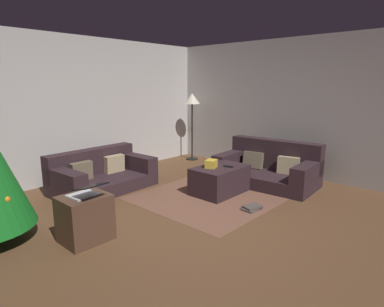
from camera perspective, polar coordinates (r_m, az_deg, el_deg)
The scene contains 13 objects.
ground_plane at distance 4.19m, azimuth 1.10°, elevation -12.76°, with size 6.40×6.40×0.00m, color brown.
rear_partition at distance 6.34m, azimuth -20.82°, elevation 7.17°, with size 6.40×0.12×2.60m, color #BCB7B2.
corner_partition at distance 6.51m, azimuth 19.90°, elevation 7.34°, with size 0.12×6.40×2.60m, color #B5B0AB.
couch_left at distance 5.77m, azimuth -15.64°, elevation -3.52°, with size 1.68×1.00×0.66m.
couch_right at distance 6.03m, azimuth 13.22°, elevation -2.48°, with size 1.07×1.76×0.76m.
ottoman at distance 5.38m, azimuth 4.88°, elevation -4.58°, with size 0.92×0.60×0.44m, color #2D1E23.
gift_box at distance 5.25m, azimuth 3.37°, elevation -1.78°, with size 0.20×0.16×0.13m, color gold.
tv_remote at distance 5.31m, azimuth 6.32°, elevation -2.24°, with size 0.05×0.16×0.02m, color black.
side_table at distance 3.97m, azimuth -18.11°, elevation -10.65°, with size 0.52×0.44×0.53m, color #4C3323.
laptop at distance 3.81m, azimuth -17.93°, elevation -6.37°, with size 0.33×0.43×0.18m.
book_stack at distance 4.80m, azimuth 10.38°, elevation -9.28°, with size 0.31×0.24×0.06m.
corner_lamp at distance 7.57m, azimuth 0.02°, elevation 8.69°, with size 0.36×0.36×1.54m.
area_rug at distance 5.45m, azimuth 4.84°, elevation -6.76°, with size 2.60×2.00×0.01m, color brown.
Camera 1 is at (-2.85, -2.51, 1.76)m, focal length 30.66 mm.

